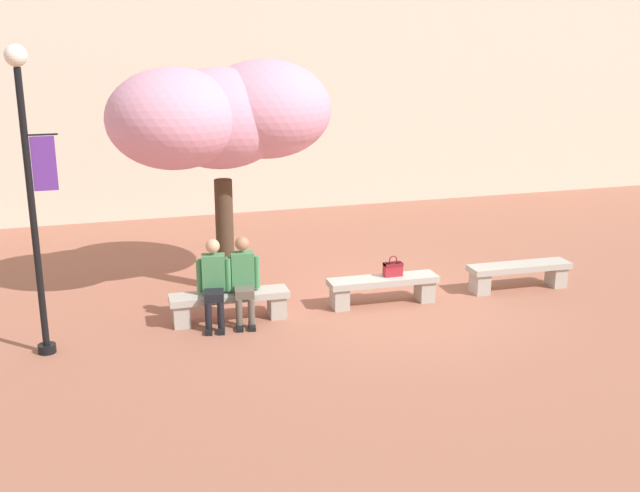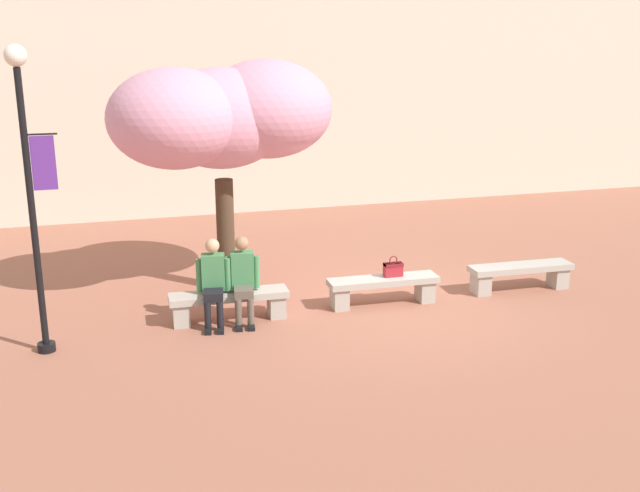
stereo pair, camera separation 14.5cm
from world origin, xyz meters
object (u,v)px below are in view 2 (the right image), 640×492
(cherry_tree_main, at_px, (224,116))
(person_seated_left, at_px, (213,279))
(stone_bench_near_west, at_px, (383,286))
(stone_bench_west_end, at_px, (229,302))
(person_seated_right, at_px, (243,276))
(lamp_post_with_banner, at_px, (29,175))
(handbag, at_px, (393,269))
(stone_bench_center, at_px, (520,273))

(cherry_tree_main, bearing_deg, person_seated_left, -107.76)
(cherry_tree_main, bearing_deg, stone_bench_near_west, -33.07)
(stone_bench_west_end, xyz_separation_m, person_seated_left, (-0.23, -0.05, 0.40))
(person_seated_right, distance_m, lamp_post_with_banner, 3.32)
(stone_bench_west_end, relative_size, handbag, 5.31)
(person_seated_right, height_order, cherry_tree_main, cherry_tree_main)
(person_seated_left, xyz_separation_m, cherry_tree_main, (0.48, 1.50, 2.23))
(stone_bench_near_west, height_order, handbag, handbag)
(handbag, distance_m, lamp_post_with_banner, 5.59)
(person_seated_right, xyz_separation_m, cherry_tree_main, (0.04, 1.50, 2.23))
(stone_bench_near_west, xyz_separation_m, person_seated_right, (-2.27, -0.05, 0.40))
(stone_bench_west_end, relative_size, lamp_post_with_banner, 0.44)
(stone_bench_near_west, relative_size, cherry_tree_main, 0.47)
(person_seated_left, bearing_deg, stone_bench_west_end, 12.70)
(stone_bench_center, relative_size, cherry_tree_main, 0.47)
(stone_bench_center, bearing_deg, person_seated_right, -179.36)
(person_seated_left, distance_m, cherry_tree_main, 2.73)
(stone_bench_near_west, relative_size, person_seated_right, 1.40)
(stone_bench_near_west, distance_m, person_seated_left, 2.74)
(stone_bench_near_west, relative_size, person_seated_left, 1.40)
(stone_bench_center, bearing_deg, cherry_tree_main, 162.87)
(handbag, height_order, cherry_tree_main, cherry_tree_main)
(person_seated_left, height_order, lamp_post_with_banner, lamp_post_with_banner)
(person_seated_right, distance_m, handbag, 2.45)
(stone_bench_west_end, distance_m, cherry_tree_main, 3.01)
(stone_bench_west_end, bearing_deg, person_seated_right, -14.19)
(stone_bench_west_end, height_order, cherry_tree_main, cherry_tree_main)
(stone_bench_near_west, height_order, lamp_post_with_banner, lamp_post_with_banner)
(stone_bench_west_end, relative_size, cherry_tree_main, 0.47)
(stone_bench_center, bearing_deg, person_seated_left, -179.42)
(stone_bench_near_west, bearing_deg, cherry_tree_main, 146.93)
(person_seated_left, relative_size, person_seated_right, 1.00)
(stone_bench_near_west, height_order, cherry_tree_main, cherry_tree_main)
(stone_bench_west_end, height_order, person_seated_left, person_seated_left)
(stone_bench_west_end, bearing_deg, stone_bench_center, 0.00)
(stone_bench_west_end, height_order, lamp_post_with_banner, lamp_post_with_banner)
(lamp_post_with_banner, bearing_deg, person_seated_right, 7.63)
(handbag, bearing_deg, person_seated_left, -178.40)
(stone_bench_near_west, relative_size, stone_bench_center, 1.00)
(stone_bench_center, height_order, person_seated_left, person_seated_left)
(stone_bench_near_west, distance_m, person_seated_right, 2.31)
(handbag, height_order, lamp_post_with_banner, lamp_post_with_banner)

